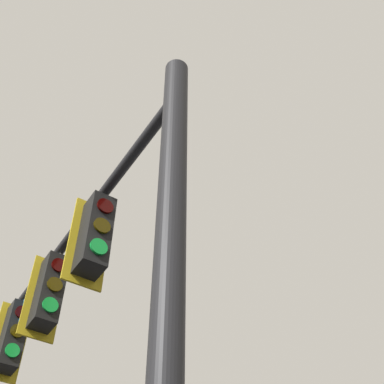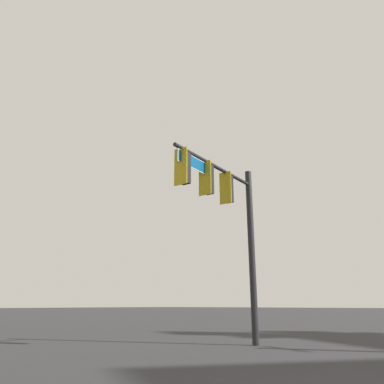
% 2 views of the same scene
% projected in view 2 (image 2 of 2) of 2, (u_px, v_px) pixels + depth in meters
% --- Properties ---
extents(signal_pole_near, '(5.46, 0.91, 7.24)m').
position_uv_depth(signal_pole_near, '(230.00, 214.00, 14.72)').
color(signal_pole_near, black).
rests_on(signal_pole_near, ground_plane).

